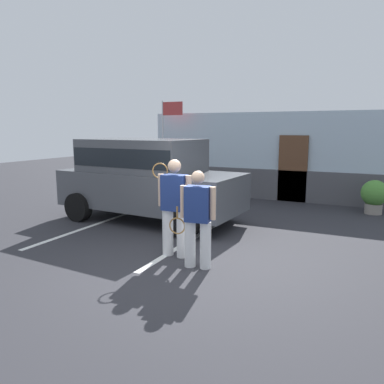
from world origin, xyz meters
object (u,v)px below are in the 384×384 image
parked_suv (147,175)px  tennis_player_woman (197,218)px  flag_pole (167,130)px  tennis_player_man (175,206)px  potted_plant_by_porch (374,195)px

parked_suv → tennis_player_woman: size_ratio=2.89×
tennis_player_woman → flag_pole: 7.47m
parked_suv → tennis_player_man: bearing=-43.8°
flag_pole → tennis_player_man: bearing=-59.8°
tennis_player_woman → potted_plant_by_porch: size_ratio=1.76×
tennis_player_man → potted_plant_by_porch: bearing=-122.3°
potted_plant_by_porch → flag_pole: (-6.66, 0.40, 1.73)m
parked_suv → tennis_player_man: parked_suv is taller
tennis_player_man → tennis_player_woman: size_ratio=1.08×
potted_plant_by_porch → tennis_player_man: bearing=-121.3°
parked_suv → potted_plant_by_porch: 6.19m
parked_suv → potted_plant_by_porch: (5.21, 3.27, -0.63)m
parked_suv → tennis_player_woman: bearing=-40.3°
tennis_player_woman → flag_pole: (-3.99, 6.16, 1.40)m
tennis_player_man → potted_plant_by_porch: size_ratio=1.91×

